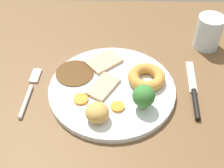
{
  "coord_description": "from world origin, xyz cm",
  "views": [
    {
      "loc": [
        -2.1,
        -46.61,
        54.25
      ],
      "look_at": [
        -2.97,
        1.81,
        6.0
      ],
      "focal_mm": 49.5,
      "sensor_mm": 36.0,
      "label": 1
    }
  ],
  "objects": [
    {
      "name": "dining_table",
      "position": [
        0.0,
        0.0,
        1.8
      ],
      "size": [
        120.0,
        84.0,
        3.6
      ],
      "primitive_type": "cube",
      "color": "brown",
      "rests_on": "ground"
    },
    {
      "name": "meat_slice_main",
      "position": [
        -5.05,
        10.04,
        5.4
      ],
      "size": [
        9.51,
        9.25,
        0.8
      ],
      "primitive_type": "cube",
      "rotation": [
        0.0,
        0.0,
        3.85
      ],
      "color": "tan",
      "rests_on": "dinner_plate"
    },
    {
      "name": "meat_slice_under",
      "position": [
        -4.95,
        1.5,
        5.4
      ],
      "size": [
        7.94,
        9.04,
        0.8
      ],
      "primitive_type": "cube",
      "rotation": [
        0.0,
        0.0,
        4.17
      ],
      "color": "tan",
      "rests_on": "dinner_plate"
    },
    {
      "name": "dinner_plate",
      "position": [
        -2.97,
        1.81,
        4.3
      ],
      "size": [
        28.43,
        28.43,
        1.4
      ],
      "primitive_type": "cylinder",
      "color": "white",
      "rests_on": "dining_table"
    },
    {
      "name": "carrot_coin_back",
      "position": [
        -1.71,
        -4.2,
        5.3
      ],
      "size": [
        2.91,
        2.91,
        0.6
      ],
      "primitive_type": "cylinder",
      "color": "orange",
      "rests_on": "dinner_plate"
    },
    {
      "name": "yorkshire_pudding",
      "position": [
        4.78,
        3.85,
        6.25
      ],
      "size": [
        8.48,
        8.48,
        2.49
      ],
      "primitive_type": "torus",
      "color": "#C68938",
      "rests_on": "dinner_plate"
    },
    {
      "name": "roast_potato_left",
      "position": [
        -5.76,
        -7.29,
        6.97
      ],
      "size": [
        5.78,
        5.67,
        3.95
      ],
      "primitive_type": "ellipsoid",
      "rotation": [
        0.0,
        0.0,
        4.49
      ],
      "color": "tan",
      "rests_on": "dinner_plate"
    },
    {
      "name": "fork",
      "position": [
        -21.53,
        1.51,
        3.99
      ],
      "size": [
        2.34,
        15.31,
        0.9
      ],
      "rotation": [
        0.0,
        0.0,
        1.51
      ],
      "color": "silver",
      "rests_on": "dining_table"
    },
    {
      "name": "carrot_coin_front",
      "position": [
        -9.58,
        -2.2,
        5.31
      ],
      "size": [
        3.17,
        3.17,
        0.61
      ],
      "primitive_type": "cylinder",
      "color": "orange",
      "rests_on": "dinner_plate"
    },
    {
      "name": "water_glass",
      "position": [
        21.47,
        19.07,
        7.96
      ],
      "size": [
        6.65,
        6.65,
        8.73
      ],
      "primitive_type": "cylinder",
      "color": "silver",
      "rests_on": "dining_table"
    },
    {
      "name": "broccoli_floret",
      "position": [
        3.57,
        -3.87,
        8.24
      ],
      "size": [
        4.72,
        4.72,
        5.71
      ],
      "color": "#8CB766",
      "rests_on": "dinner_plate"
    },
    {
      "name": "knife",
      "position": [
        15.42,
        1.11,
        4.05
      ],
      "size": [
        2.61,
        18.55,
        1.2
      ],
      "rotation": [
        0.0,
        0.0,
        1.51
      ],
      "color": "black",
      "rests_on": "dining_table"
    },
    {
      "name": "gravy_pool",
      "position": [
        -11.78,
        6.12,
        5.15
      ],
      "size": [
        8.97,
        8.97,
        0.3
      ],
      "primitive_type": "cylinder",
      "color": "#563819",
      "rests_on": "dinner_plate"
    }
  ]
}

